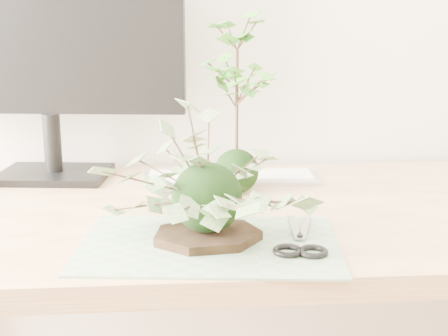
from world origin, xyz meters
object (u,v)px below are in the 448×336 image
at_px(monitor, 47,41).
at_px(desk, 252,249).
at_px(ivy_kokedama, 207,165).
at_px(keyboard, 230,177).
at_px(maple_kokedama, 237,62).

bearing_deg(monitor, desk, -25.02).
height_order(desk, monitor, monitor).
distance_m(desk, ivy_kokedama, 0.31).
bearing_deg(keyboard, ivy_kokedama, -97.94).
bearing_deg(monitor, maple_kokedama, -15.44).
bearing_deg(ivy_kokedama, monitor, 125.59).
bearing_deg(ivy_kokedama, desk, 62.78).
xyz_separation_m(desk, monitor, (-0.42, 0.26, 0.39)).
relative_size(ivy_kokedama, monitor, 0.67).
xyz_separation_m(maple_kokedama, keyboard, (-0.00, 0.10, -0.26)).
distance_m(ivy_kokedama, monitor, 0.59).
bearing_deg(keyboard, monitor, 173.59).
bearing_deg(monitor, keyboard, -2.17).
relative_size(maple_kokedama, monitor, 0.64).
relative_size(maple_kokedama, keyboard, 0.98).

